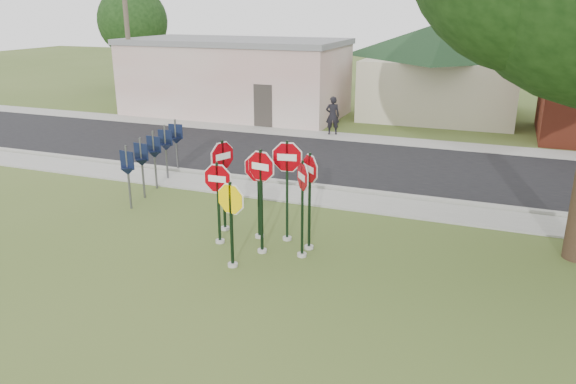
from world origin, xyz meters
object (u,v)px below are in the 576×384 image
at_px(stop_sign_yellow, 231,215).
at_px(pedestrian, 333,115).
at_px(stop_sign_center, 261,187).
at_px(stop_sign_left, 218,193).
at_px(utility_pole_near, 127,25).

bearing_deg(stop_sign_yellow, pedestrian, 97.54).
relative_size(stop_sign_center, stop_sign_left, 1.21).
bearing_deg(stop_sign_center, stop_sign_left, 173.08).
xyz_separation_m(stop_sign_center, pedestrian, (-2.27, 13.58, -0.78)).
bearing_deg(utility_pole_near, stop_sign_yellow, -47.90).
xyz_separation_m(stop_sign_yellow, utility_pole_near, (-13.74, 15.20, 3.64)).
bearing_deg(utility_pole_near, stop_sign_left, -47.70).
relative_size(stop_sign_yellow, pedestrian, 1.22).
distance_m(stop_sign_yellow, stop_sign_left, 1.49).
xyz_separation_m(stop_sign_left, utility_pole_near, (-12.79, 14.05, 3.57)).
bearing_deg(pedestrian, utility_pole_near, -24.03).
height_order(stop_sign_left, pedestrian, stop_sign_left).
relative_size(utility_pole_near, pedestrian, 5.22).
bearing_deg(stop_sign_yellow, stop_sign_center, 71.35).
distance_m(stop_sign_yellow, utility_pole_near, 20.81).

